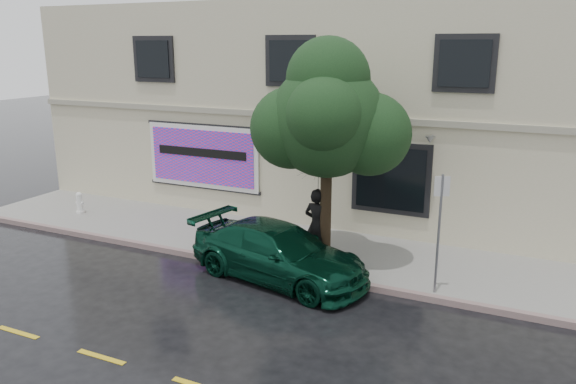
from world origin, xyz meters
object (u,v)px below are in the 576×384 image
at_px(car, 279,253).
at_px(pedestrian, 317,225).
at_px(street_tree, 327,121).
at_px(fire_hydrant, 80,203).

relative_size(car, pedestrian, 2.41).
distance_m(pedestrian, street_tree, 2.74).
height_order(street_tree, fire_hydrant, street_tree).
height_order(car, pedestrian, pedestrian).
bearing_deg(car, street_tree, -23.43).
xyz_separation_m(pedestrian, street_tree, (0.24, -0.01, 2.73)).
height_order(pedestrian, street_tree, street_tree).
bearing_deg(street_tree, pedestrian, 178.26).
height_order(pedestrian, fire_hydrant, pedestrian).
distance_m(car, fire_hydrant, 8.53).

